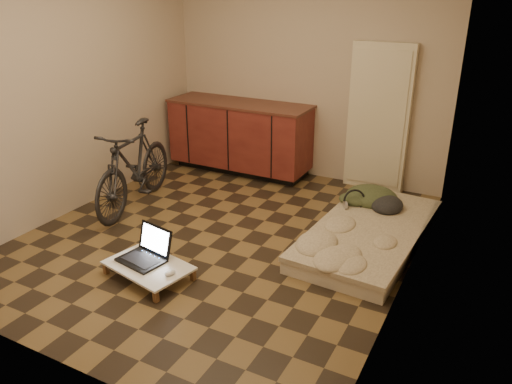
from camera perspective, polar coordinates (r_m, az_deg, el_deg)
The scene contains 10 objects.
room_shell at distance 4.46m, azimuth -4.39°, elevation 9.93°, with size 3.50×4.00×2.60m.
cabinets at distance 6.45m, azimuth -1.84°, elevation 6.38°, with size 1.84×0.62×0.91m.
appliance_panel at distance 5.96m, azimuth 13.82°, elevation 8.16°, with size 0.70×0.10×1.70m, color beige.
bicycle at distance 5.51m, azimuth -13.82°, elevation 3.30°, with size 0.46×1.58×1.02m, color black.
futon at distance 4.88m, azimuth 12.77°, elevation -4.66°, with size 1.03×1.96×0.16m.
clothing_pile at distance 5.32m, azimuth 13.50°, elevation -0.06°, with size 0.58×0.48×0.23m, color #364025, non-canonical shape.
headphones at distance 5.18m, azimuth 11.18°, elevation -0.83°, with size 0.25×0.23×0.17m, color black, non-canonical shape.
lap_desk at distance 4.30m, azimuth -12.19°, elevation -8.27°, with size 0.79×0.59×0.12m.
laptop at distance 4.36m, azimuth -12.47°, elevation -6.85°, with size 0.43×0.40×0.26m.
mouse at distance 4.11m, azimuth -9.80°, elevation -9.10°, with size 0.06×0.10×0.03m, color silver.
Camera 1 is at (2.32, -3.68, 2.28)m, focal length 35.00 mm.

